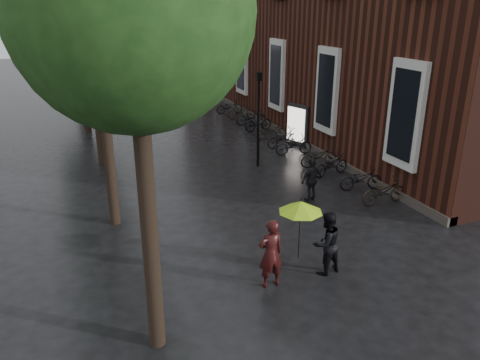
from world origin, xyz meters
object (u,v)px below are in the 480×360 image
person_black (326,243)px  pedestrian_walking (312,180)px  person_burgundy (271,253)px  lamp_post (258,111)px  ad_lightbox (298,125)px  parked_bicycles (285,137)px

person_black → pedestrian_walking: person_black is taller
person_burgundy → lamp_post: (3.24, 8.38, 1.50)m
pedestrian_walking → lamp_post: lamp_post is taller
person_black → ad_lightbox: ad_lightbox is taller
person_black → pedestrian_walking: bearing=-125.8°
person_burgundy → parked_bicycles: 11.98m
parked_bicycles → lamp_post: size_ratio=4.06×
person_burgundy → parked_bicycles: person_burgundy is taller
person_black → parked_bicycles: size_ratio=0.10×
person_burgundy → pedestrian_walking: 5.55m
lamp_post → person_black: bearing=-101.5°
ad_lightbox → parked_bicycles: bearing=162.5°
pedestrian_walking → person_black: bearing=50.9°
parked_bicycles → person_black: bearing=-111.0°
person_black → parked_bicycles: bearing=-122.0°
ad_lightbox → lamp_post: size_ratio=0.50×
person_black → parked_bicycles: 11.30m
pedestrian_walking → parked_bicycles: (2.08, 6.28, -0.32)m
parked_bicycles → ad_lightbox: (0.70, 0.02, 0.54)m
person_burgundy → person_black: size_ratio=1.05×
parked_bicycles → ad_lightbox: ad_lightbox is taller
pedestrian_walking → lamp_post: 4.40m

